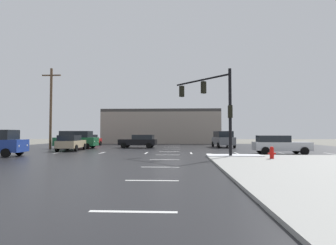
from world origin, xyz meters
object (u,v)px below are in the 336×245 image
at_px(fire_hydrant, 272,152).
at_px(sedan_black, 139,141).
at_px(suv_grey, 223,139).
at_px(suv_green, 76,139).
at_px(utility_pole_far, 51,107).
at_px(sedan_red, 90,140).
at_px(traffic_signal_mast, 213,100).
at_px(sedan_tan, 71,142).
at_px(sedan_silver, 279,144).

height_order(fire_hydrant, sedan_black, sedan_black).
distance_m(suv_grey, sedan_black, 10.59).
bearing_deg(suv_green, sedan_black, 14.76).
bearing_deg(suv_green, utility_pole_far, -166.57).
bearing_deg(sedan_red, traffic_signal_mast, -135.30).
bearing_deg(fire_hydrant, sedan_red, 133.95).
relative_size(suv_green, utility_pole_far, 0.52).
bearing_deg(sedan_black, fire_hydrant, 130.51).
distance_m(sedan_tan, sedan_black, 8.42).
height_order(suv_grey, sedan_silver, suv_grey).
xyz_separation_m(sedan_tan, sedan_red, (-1.54, 10.28, 0.00)).
bearing_deg(sedan_tan, utility_pole_far, 42.87).
height_order(suv_green, sedan_silver, suv_green).
height_order(fire_hydrant, suv_green, suv_green).
xyz_separation_m(suv_green, sedan_black, (7.14, 1.76, -0.24)).
bearing_deg(sedan_red, fire_hydrant, -133.92).
height_order(sedan_silver, sedan_black, same).
distance_m(suv_grey, sedan_tan, 18.18).
relative_size(fire_hydrant, suv_green, 0.16).
relative_size(sedan_tan, sedan_black, 1.01).
bearing_deg(fire_hydrant, traffic_signal_mast, 140.96).
bearing_deg(fire_hydrant, suv_green, 144.15).
height_order(suv_green, sedan_black, suv_green).
xyz_separation_m(sedan_silver, utility_pole_far, (-23.28, 7.14, 4.02)).
bearing_deg(traffic_signal_mast, sedan_tan, 23.69).
bearing_deg(sedan_red, suv_green, -173.55).
distance_m(sedan_tan, sedan_silver, 19.76).
relative_size(fire_hydrant, utility_pole_far, 0.09).
bearing_deg(sedan_black, traffic_signal_mast, 126.08).
xyz_separation_m(traffic_signal_mast, sedan_black, (-7.56, 12.07, -3.51)).
bearing_deg(sedan_silver, sedan_black, 147.23).
distance_m(traffic_signal_mast, sedan_black, 14.67).
distance_m(fire_hydrant, sedan_silver, 5.84).
distance_m(traffic_signal_mast, suv_grey, 14.54).
xyz_separation_m(sedan_red, utility_pole_far, (-2.32, -6.81, 4.02)).
height_order(sedan_tan, utility_pole_far, utility_pole_far).
height_order(fire_hydrant, sedan_red, sedan_red).
bearing_deg(utility_pole_far, suv_grey, 11.60).
bearing_deg(traffic_signal_mast, suv_green, 13.22).
bearing_deg(sedan_black, suv_grey, -166.18).
distance_m(traffic_signal_mast, sedan_tan, 15.38).
height_order(sedan_tan, sedan_black, same).
height_order(sedan_black, utility_pole_far, utility_pole_far).
xyz_separation_m(traffic_signal_mast, sedan_tan, (-13.62, 6.23, -3.51)).
bearing_deg(suv_grey, utility_pole_far, 96.61).
distance_m(sedan_silver, sedan_red, 25.18).
relative_size(traffic_signal_mast, fire_hydrant, 7.96).
xyz_separation_m(traffic_signal_mast, sedan_red, (-15.16, 16.51, -3.51)).
relative_size(sedan_black, utility_pole_far, 0.50).
bearing_deg(suv_grey, sedan_black, 94.81).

